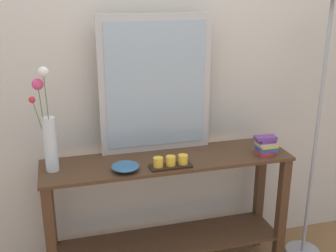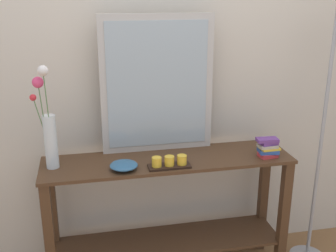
{
  "view_description": "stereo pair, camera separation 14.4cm",
  "coord_description": "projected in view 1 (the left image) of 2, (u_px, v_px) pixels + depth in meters",
  "views": [
    {
      "loc": [
        -0.61,
        -2.23,
        1.82
      ],
      "look_at": [
        0.0,
        0.0,
        1.04
      ],
      "focal_mm": 44.43,
      "sensor_mm": 36.0,
      "label": 1
    },
    {
      "loc": [
        -0.47,
        -2.27,
        1.82
      ],
      "look_at": [
        0.0,
        0.0,
        1.04
      ],
      "focal_mm": 44.43,
      "sensor_mm": 36.0,
      "label": 2
    }
  ],
  "objects": [
    {
      "name": "book_stack",
      "position": [
        266.0,
        145.0,
        2.56
      ],
      "size": [
        0.14,
        0.1,
        0.12
      ],
      "color": "#C63338",
      "rests_on": "console_table"
    },
    {
      "name": "floor_lamp",
      "position": [
        323.0,
        83.0,
        2.6
      ],
      "size": [
        0.24,
        0.24,
        1.85
      ],
      "color": "#9E9EA3",
      "rests_on": "ground"
    },
    {
      "name": "mirror_leaning",
      "position": [
        156.0,
        85.0,
        2.52
      ],
      "size": [
        0.69,
        0.03,
        0.84
      ],
      "color": "#B7B2AD",
      "rests_on": "console_table"
    },
    {
      "name": "candle_tray",
      "position": [
        171.0,
        163.0,
        2.39
      ],
      "size": [
        0.24,
        0.09,
        0.07
      ],
      "color": "black",
      "rests_on": "console_table"
    },
    {
      "name": "wall_back",
      "position": [
        155.0,
        65.0,
        2.63
      ],
      "size": [
        6.4,
        0.08,
        2.7
      ],
      "primitive_type": "cube",
      "color": "beige",
      "rests_on": "ground"
    },
    {
      "name": "console_table",
      "position": [
        168.0,
        205.0,
        2.61
      ],
      "size": [
        1.51,
        0.38,
        0.83
      ],
      "color": "#472D1C",
      "rests_on": "ground"
    },
    {
      "name": "tall_vase_left",
      "position": [
        48.0,
        132.0,
        2.27
      ],
      "size": [
        0.13,
        0.13,
        0.6
      ],
      "color": "silver",
      "rests_on": "console_table"
    },
    {
      "name": "decorative_bowl",
      "position": [
        125.0,
        166.0,
        2.34
      ],
      "size": [
        0.16,
        0.16,
        0.04
      ],
      "color": "#2D5B84",
      "rests_on": "console_table"
    }
  ]
}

